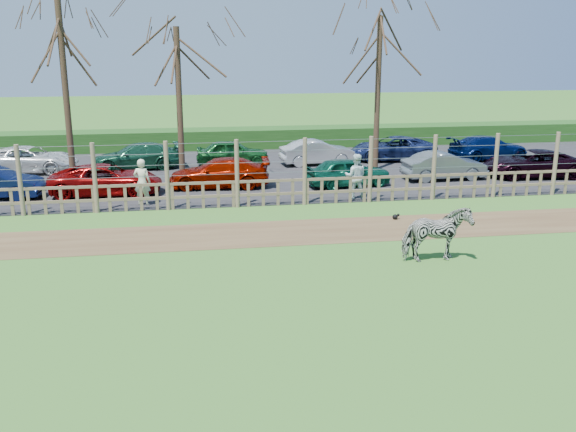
{
  "coord_description": "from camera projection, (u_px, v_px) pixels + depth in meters",
  "views": [
    {
      "loc": [
        -1.75,
        -14.83,
        5.89
      ],
      "look_at": [
        1.0,
        2.5,
        1.1
      ],
      "focal_mm": 40.0,
      "sensor_mm": 36.0,
      "label": 1
    }
  ],
  "objects": [
    {
      "name": "tree_right",
      "position": [
        379.0,
        56.0,
        28.96
      ],
      "size": [
        4.8,
        4.8,
        7.35
      ],
      "color": "#3D2B1E",
      "rests_on": "ground"
    },
    {
      "name": "car_2",
      "position": [
        106.0,
        180.0,
        25.17
      ],
      "size": [
        4.34,
        2.03,
        1.2
      ],
      "primitive_type": "imported",
      "rotation": [
        0.0,
        0.0,
        1.56
      ],
      "color": "#7F0706",
      "rests_on": "asphalt"
    },
    {
      "name": "car_5",
      "position": [
        444.0,
        166.0,
        27.97
      ],
      "size": [
        3.7,
        1.43,
        1.2
      ],
      "primitive_type": "imported",
      "rotation": [
        0.0,
        0.0,
        1.62
      ],
      "color": "slate",
      "rests_on": "asphalt"
    },
    {
      "name": "dirt_strip",
      "position": [
        247.0,
        234.0,
        20.23
      ],
      "size": [
        34.0,
        2.8,
        0.01
      ],
      "primitive_type": "cube",
      "color": "brown",
      "rests_on": "ground"
    },
    {
      "name": "car_4",
      "position": [
        348.0,
        172.0,
        26.68
      ],
      "size": [
        3.68,
        1.88,
        1.2
      ],
      "primitive_type": "imported",
      "rotation": [
        0.0,
        0.0,
        1.71
      ],
      "color": "#0D5138",
      "rests_on": "asphalt"
    },
    {
      "name": "car_6",
      "position": [
        532.0,
        163.0,
        28.51
      ],
      "size": [
        4.46,
        2.31,
        1.2
      ],
      "primitive_type": "imported",
      "rotation": [
        0.0,
        0.0,
        4.64
      ],
      "color": "black",
      "rests_on": "asphalt"
    },
    {
      "name": "visitor_b",
      "position": [
        356.0,
        176.0,
        24.53
      ],
      "size": [
        0.99,
        0.87,
        1.72
      ],
      "primitive_type": "imported",
      "rotation": [
        0.0,
        0.0,
        2.85
      ],
      "color": "silver",
      "rests_on": "asphalt"
    },
    {
      "name": "visitor_a",
      "position": [
        142.0,
        182.0,
        23.52
      ],
      "size": [
        0.72,
        0.57,
        1.72
      ],
      "primitive_type": "imported",
      "rotation": [
        0.0,
        0.0,
        2.86
      ],
      "color": "beige",
      "rests_on": "asphalt"
    },
    {
      "name": "tree_left",
      "position": [
        62.0,
        48.0,
        25.39
      ],
      "size": [
        4.8,
        4.8,
        7.88
      ],
      "color": "#3D2B1E",
      "rests_on": "ground"
    },
    {
      "name": "crow",
      "position": [
        395.0,
        217.0,
        21.9
      ],
      "size": [
        0.25,
        0.18,
        0.2
      ],
      "color": "black",
      "rests_on": "ground"
    },
    {
      "name": "car_12",
      "position": [
        393.0,
        148.0,
        32.53
      ],
      "size": [
        4.48,
        2.38,
        1.2
      ],
      "primitive_type": "imported",
      "rotation": [
        0.0,
        0.0,
        4.62
      ],
      "color": "navy",
      "rests_on": "asphalt"
    },
    {
      "name": "car_9",
      "position": [
        137.0,
        156.0,
        30.27
      ],
      "size": [
        4.29,
        2.12,
        1.2
      ],
      "primitive_type": "imported",
      "rotation": [
        0.0,
        0.0,
        4.82
      ],
      "color": "#1A4E34",
      "rests_on": "asphalt"
    },
    {
      "name": "fence",
      "position": [
        237.0,
        186.0,
        23.36
      ],
      "size": [
        30.16,
        0.16,
        2.5
      ],
      "color": "brown",
      "rests_on": "ground"
    },
    {
      "name": "car_13",
      "position": [
        488.0,
        148.0,
        32.72
      ],
      "size": [
        4.31,
        2.19,
        1.2
      ],
      "primitive_type": "imported",
      "rotation": [
        0.0,
        0.0,
        1.7
      ],
      "color": "#051445",
      "rests_on": "asphalt"
    },
    {
      "name": "ground",
      "position": [
        264.0,
        286.0,
        15.95
      ],
      "size": [
        120.0,
        120.0,
        0.0
      ],
      "primitive_type": "plane",
      "color": "#618E47",
      "rests_on": "ground"
    },
    {
      "name": "hedge",
      "position": [
        218.0,
        139.0,
        36.29
      ],
      "size": [
        46.0,
        2.0,
        1.1
      ],
      "primitive_type": "cube",
      "color": "#1E4716",
      "rests_on": "ground"
    },
    {
      "name": "car_11",
      "position": [
        318.0,
        152.0,
        31.39
      ],
      "size": [
        3.74,
        1.6,
        1.2
      ],
      "primitive_type": "imported",
      "rotation": [
        0.0,
        0.0,
        1.66
      ],
      "color": "#B7B6B6",
      "rests_on": "asphalt"
    },
    {
      "name": "zebra",
      "position": [
        436.0,
        234.0,
        17.57
      ],
      "size": [
        1.89,
        0.95,
        1.56
      ],
      "primitive_type": "imported",
      "rotation": [
        0.0,
        0.0,
        1.63
      ],
      "color": "gray",
      "rests_on": "ground"
    },
    {
      "name": "car_8",
      "position": [
        29.0,
        160.0,
        29.46
      ],
      "size": [
        4.48,
        2.38,
        1.2
      ],
      "primitive_type": "imported",
      "rotation": [
        0.0,
        0.0,
        1.48
      ],
      "color": "silver",
      "rests_on": "asphalt"
    },
    {
      "name": "asphalt",
      "position": [
        226.0,
        172.0,
        29.76
      ],
      "size": [
        44.0,
        13.0,
        0.04
      ],
      "primitive_type": "cube",
      "color": "#232326",
      "rests_on": "ground"
    },
    {
      "name": "car_10",
      "position": [
        233.0,
        152.0,
        31.39
      ],
      "size": [
        3.54,
        1.47,
        1.2
      ],
      "primitive_type": "imported",
      "rotation": [
        0.0,
        0.0,
        1.56
      ],
      "color": "#165822",
      "rests_on": "asphalt"
    },
    {
      "name": "tree_mid",
      "position": [
        178.0,
        66.0,
        27.22
      ],
      "size": [
        4.8,
        4.8,
        6.83
      ],
      "color": "#3D2B1E",
      "rests_on": "ground"
    },
    {
      "name": "car_3",
      "position": [
        219.0,
        173.0,
        26.45
      ],
      "size": [
        4.26,
        2.0,
        1.2
      ],
      "primitive_type": "imported",
      "rotation": [
        0.0,
        0.0,
        4.63
      ],
      "color": "#830E00",
      "rests_on": "asphalt"
    }
  ]
}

